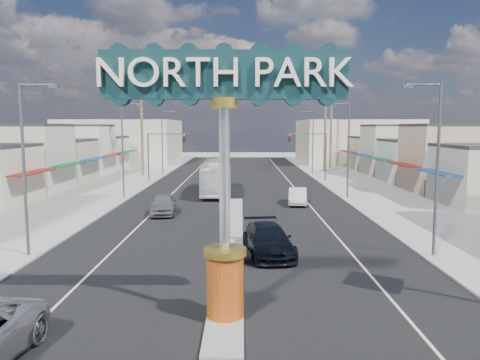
{
  "coord_description": "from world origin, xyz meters",
  "views": [
    {
      "loc": [
        0.58,
        -13.84,
        6.81
      ],
      "look_at": [
        0.49,
        11.79,
        3.87
      ],
      "focal_mm": 35.0,
      "sensor_mm": 36.0,
      "label": 1
    }
  ],
  "objects_px": {
    "palm_right_far": "(332,91)",
    "palm_left_far": "(141,92)",
    "streetlight_l_mid": "(124,145)",
    "suv_right": "(268,240)",
    "streetlight_l_near": "(27,161)",
    "car_parked_right": "(298,196)",
    "traffic_signal_right": "(311,147)",
    "gateway_sign": "(225,153)",
    "palm_right_mid": "(326,101)",
    "traffic_signal_left": "(163,147)",
    "car_parked_left": "(163,204)",
    "city_bus": "(216,177)",
    "streetlight_l_far": "(163,139)",
    "streetlight_r_far": "(312,139)",
    "streetlight_r_mid": "(347,145)",
    "streetlight_r_near": "(434,161)"
  },
  "relations": [
    {
      "from": "palm_left_far",
      "to": "traffic_signal_left",
      "type": "bearing_deg",
      "value": -57.57
    },
    {
      "from": "streetlight_l_mid",
      "to": "suv_right",
      "type": "bearing_deg",
      "value": -57.41
    },
    {
      "from": "streetlight_l_near",
      "to": "palm_right_mid",
      "type": "height_order",
      "value": "palm_right_mid"
    },
    {
      "from": "traffic_signal_left",
      "to": "palm_left_far",
      "type": "bearing_deg",
      "value": 122.43
    },
    {
      "from": "streetlight_l_near",
      "to": "suv_right",
      "type": "distance_m",
      "value": 13.16
    },
    {
      "from": "streetlight_l_near",
      "to": "city_bus",
      "type": "relative_size",
      "value": 0.75
    },
    {
      "from": "streetlight_r_far",
      "to": "streetlight_r_mid",
      "type": "bearing_deg",
      "value": -90.0
    },
    {
      "from": "traffic_signal_right",
      "to": "streetlight_l_near",
      "type": "bearing_deg",
      "value": -119.99
    },
    {
      "from": "palm_right_mid",
      "to": "car_parked_right",
      "type": "relative_size",
      "value": 2.76
    },
    {
      "from": "streetlight_r_far",
      "to": "car_parked_left",
      "type": "bearing_deg",
      "value": -117.99
    },
    {
      "from": "traffic_signal_right",
      "to": "streetlight_l_near",
      "type": "height_order",
      "value": "streetlight_l_near"
    },
    {
      "from": "traffic_signal_right",
      "to": "streetlight_r_mid",
      "type": "bearing_deg",
      "value": -84.9
    },
    {
      "from": "palm_right_far",
      "to": "palm_left_far",
      "type": "bearing_deg",
      "value": -156.8
    },
    {
      "from": "streetlight_l_far",
      "to": "car_parked_right",
      "type": "xyz_separation_m",
      "value": [
        15.93,
        -25.2,
        -4.34
      ]
    },
    {
      "from": "palm_left_far",
      "to": "suv_right",
      "type": "relative_size",
      "value": 2.38
    },
    {
      "from": "suv_right",
      "to": "car_parked_left",
      "type": "distance_m",
      "value": 13.7
    },
    {
      "from": "palm_right_mid",
      "to": "car_parked_left",
      "type": "height_order",
      "value": "palm_right_mid"
    },
    {
      "from": "traffic_signal_right",
      "to": "city_bus",
      "type": "bearing_deg",
      "value": -137.37
    },
    {
      "from": "streetlight_l_near",
      "to": "suv_right",
      "type": "bearing_deg",
      "value": 2.53
    },
    {
      "from": "traffic_signal_right",
      "to": "car_parked_right",
      "type": "height_order",
      "value": "traffic_signal_right"
    },
    {
      "from": "car_parked_left",
      "to": "city_bus",
      "type": "relative_size",
      "value": 0.39
    },
    {
      "from": "streetlight_l_mid",
      "to": "streetlight_r_mid",
      "type": "distance_m",
      "value": 20.87
    },
    {
      "from": "traffic_signal_right",
      "to": "palm_right_mid",
      "type": "relative_size",
      "value": 0.5
    },
    {
      "from": "streetlight_r_near",
      "to": "streetlight_r_mid",
      "type": "relative_size",
      "value": 1.0
    },
    {
      "from": "traffic_signal_left",
      "to": "streetlight_l_mid",
      "type": "relative_size",
      "value": 0.67
    },
    {
      "from": "traffic_signal_left",
      "to": "palm_left_far",
      "type": "distance_m",
      "value": 10.14
    },
    {
      "from": "streetlight_l_near",
      "to": "streetlight_r_mid",
      "type": "relative_size",
      "value": 1.0
    },
    {
      "from": "streetlight_l_mid",
      "to": "palm_right_mid",
      "type": "xyz_separation_m",
      "value": [
        23.43,
        26.0,
        5.54
      ]
    },
    {
      "from": "traffic_signal_right",
      "to": "suv_right",
      "type": "height_order",
      "value": "traffic_signal_right"
    },
    {
      "from": "traffic_signal_right",
      "to": "streetlight_r_mid",
      "type": "distance_m",
      "value": 14.07
    },
    {
      "from": "suv_right",
      "to": "streetlight_l_far",
      "type": "bearing_deg",
      "value": 99.24
    },
    {
      "from": "palm_right_mid",
      "to": "car_parked_left",
      "type": "relative_size",
      "value": 2.61
    },
    {
      "from": "palm_right_far",
      "to": "city_bus",
      "type": "height_order",
      "value": "palm_right_far"
    },
    {
      "from": "palm_left_far",
      "to": "streetlight_l_mid",
      "type": "bearing_deg",
      "value": -82.69
    },
    {
      "from": "streetlight_r_near",
      "to": "car_parked_left",
      "type": "xyz_separation_m",
      "value": [
        -15.93,
        12.02,
        -4.28
      ]
    },
    {
      "from": "streetlight_l_near",
      "to": "palm_right_far",
      "type": "distance_m",
      "value": 58.35
    },
    {
      "from": "palm_right_far",
      "to": "car_parked_left",
      "type": "relative_size",
      "value": 3.04
    },
    {
      "from": "streetlight_r_mid",
      "to": "city_bus",
      "type": "height_order",
      "value": "streetlight_r_mid"
    },
    {
      "from": "car_parked_right",
      "to": "gateway_sign",
      "type": "bearing_deg",
      "value": -96.09
    },
    {
      "from": "streetlight_l_near",
      "to": "car_parked_right",
      "type": "relative_size",
      "value": 2.05
    },
    {
      "from": "streetlight_l_far",
      "to": "palm_right_far",
      "type": "height_order",
      "value": "palm_right_far"
    },
    {
      "from": "palm_left_far",
      "to": "palm_right_far",
      "type": "bearing_deg",
      "value": 23.2
    },
    {
      "from": "streetlight_l_near",
      "to": "traffic_signal_left",
      "type": "bearing_deg",
      "value": 87.9
    },
    {
      "from": "gateway_sign",
      "to": "streetlight_l_mid",
      "type": "bearing_deg",
      "value": 110.42
    },
    {
      "from": "streetlight_l_near",
      "to": "car_parked_right",
      "type": "bearing_deg",
      "value": 46.51
    },
    {
      "from": "city_bus",
      "to": "traffic_signal_left",
      "type": "bearing_deg",
      "value": 123.21
    },
    {
      "from": "streetlight_l_near",
      "to": "city_bus",
      "type": "distance_m",
      "value": 25.38
    },
    {
      "from": "gateway_sign",
      "to": "palm_right_mid",
      "type": "distance_m",
      "value": 55.76
    },
    {
      "from": "car_parked_right",
      "to": "city_bus",
      "type": "xyz_separation_m",
      "value": [
        -7.5,
        6.9,
        0.95
      ]
    },
    {
      "from": "streetlight_r_mid",
      "to": "streetlight_r_far",
      "type": "xyz_separation_m",
      "value": [
        0.0,
        22.0,
        0.0
      ]
    }
  ]
}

